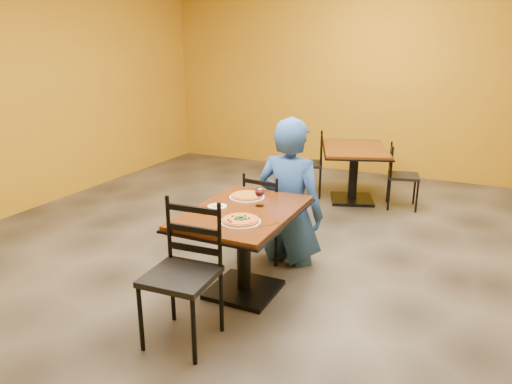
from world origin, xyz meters
The scene contains 18 objects.
floor centered at (0.00, 0.00, 0.00)m, with size 7.00×8.00×0.01m, color black.
wall_back centered at (0.00, 4.00, 1.50)m, with size 7.00×0.01×3.00m, color #AB8213.
table_main centered at (0.00, -0.50, 0.56)m, with size 0.83×1.23×0.75m.
table_second centered at (0.22, 2.39, 0.56)m, with size 1.20×1.45×0.75m.
chair_main_near centered at (-0.08, -1.31, 0.50)m, with size 0.46×0.46×1.01m, color black, non-canonical shape.
chair_main_far centered at (-0.10, 0.27, 0.44)m, with size 0.40×0.40×0.88m, color black, non-canonical shape.
chair_second_left centered at (-0.43, 2.39, 0.45)m, with size 0.40×0.40×0.90m, color black, non-canonical shape.
chair_second_right centered at (0.88, 2.39, 0.42)m, with size 0.38×0.38×0.84m, color black, non-canonical shape.
diner centered at (0.11, 0.28, 0.71)m, with size 0.68×0.45×1.42m, color #1A4A90.
plate_main centered at (0.11, -0.76, 0.76)m, with size 0.31×0.31×0.01m, color white.
pizza_main centered at (0.11, -0.76, 0.77)m, with size 0.28×0.28×0.02m, color maroon.
plate_far centered at (-0.12, -0.20, 0.76)m, with size 0.31×0.31×0.01m, color white.
pizza_far centered at (-0.12, -0.20, 0.77)m, with size 0.28×0.28×0.02m, color gold.
side_plate centered at (-0.23, -0.53, 0.76)m, with size 0.16×0.16×0.01m, color white.
dip centered at (-0.23, -0.53, 0.76)m, with size 0.09×0.09×0.01m, color tan.
wine_glass centered at (0.08, -0.36, 0.84)m, with size 0.08×0.08×0.18m, color white, non-canonical shape.
fork centered at (-0.22, -0.69, 0.75)m, with size 0.01×0.19×0.00m, color silver.
knife centered at (0.32, -0.75, 0.75)m, with size 0.01×0.21×0.00m, color silver.
Camera 1 is at (1.63, -3.73, 2.02)m, focal length 32.87 mm.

